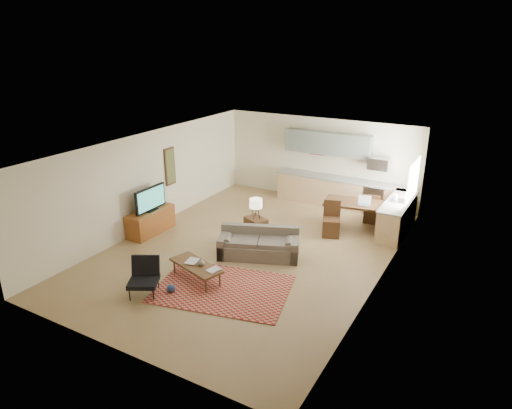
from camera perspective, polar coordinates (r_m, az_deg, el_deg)
The scene contains 25 objects.
room at distance 11.10m, azimuth -0.76°, elevation 0.50°, with size 9.00×9.00×9.00m.
kitchen_counter_back at distance 14.66m, azimuth 10.58°, elevation 1.47°, with size 4.26×0.64×0.92m, color tan, non-canonical shape.
kitchen_counter_right at distance 13.10m, azimuth 17.23°, elevation -1.44°, with size 0.64×2.26×0.92m, color tan, non-canonical shape.
kitchen_range at distance 14.38m, azimuth 14.71°, elevation 0.71°, with size 0.62×0.62×0.90m, color #A5A8AD.
kitchen_microwave at distance 14.08m, azimuth 15.13°, elevation 4.96°, with size 0.62×0.40×0.35m, color #A5A8AD.
upper_cabinets at distance 14.59m, azimuth 8.92°, elevation 7.57°, with size 2.80×0.34×0.70m, color slate.
window_right at distance 12.70m, azimuth 19.05°, elevation 2.89°, with size 0.02×1.40×1.05m, color white.
wall_art_left at distance 13.53m, azimuth -10.69°, elevation 4.70°, with size 0.06×0.42×1.10m, color olive, non-canonical shape.
triptych at distance 14.90m, azimuth 7.63°, elevation 7.11°, with size 1.70×0.04×0.50m, color #F6E2C6, non-canonical shape.
rug at distance 10.00m, azimuth -4.18°, elevation -10.45°, with size 2.81×1.94×0.02m, color maroon.
sofa at distance 11.18m, azimuth 0.33°, elevation -4.88°, with size 2.04×0.88×0.71m, color #655C4F, non-canonical shape.
coffee_table at distance 10.29m, azimuth -7.46°, elevation -8.40°, with size 1.33×0.53×0.40m, color #4C321A, non-canonical shape.
book_a at distance 10.36m, azimuth -8.62°, elevation -6.93°, with size 0.31×0.37×0.03m, color maroon.
book_b at distance 9.99m, azimuth -5.74°, elevation -7.93°, with size 0.28×0.34×0.02m, color navy.
vase at distance 10.11m, azimuth -6.93°, elevation -7.12°, with size 0.20×0.20×0.17m, color black.
armchair at distance 9.88m, azimuth -13.91°, elevation -8.94°, with size 0.68×0.68×0.78m, color black, non-canonical shape.
tv_credenza at distance 12.86m, azimuth -13.03°, elevation -2.06°, with size 0.55×1.44×0.66m, color brown, non-canonical shape.
tv at distance 12.59m, azimuth -13.08°, elevation 0.68°, with size 0.11×1.10×0.66m, color black, non-canonical shape.
console_table at distance 11.94m, azimuth -0.02°, elevation -3.24°, with size 0.59×0.39×0.68m, color #3A2313, non-canonical shape.
table_lamp at distance 11.71m, azimuth -0.02°, elevation -0.48°, with size 0.33×0.33×0.55m, color beige, non-canonical shape.
dining_table at distance 13.04m, azimuth 11.98°, elevation -1.35°, with size 1.57×0.90×0.79m, color #3A2313, non-canonical shape.
dining_chair_near at distance 12.45m, azimuth 9.42°, elevation -1.82°, with size 0.46×0.48×0.96m, color #3A2313, non-canonical shape.
dining_chair_far at distance 13.61m, azimuth 14.36°, elevation -0.38°, with size 0.43×0.45×0.89m, color #3A2313, non-canonical shape.
laptop at distance 12.68m, azimuth 13.35°, elevation 0.44°, with size 0.33×0.25×0.25m, color #A5A8AD, non-canonical shape.
soap_bottle at distance 12.95m, azimuth 17.07°, elevation 0.95°, with size 0.10×0.10×0.19m, color #F6E2C6.
Camera 1 is at (5.26, -9.02, 5.13)m, focal length 32.00 mm.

